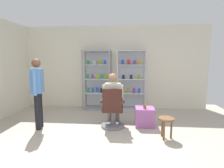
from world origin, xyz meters
The scene contains 10 objects.
ground_plane centered at (0.00, 0.00, 0.00)m, with size 7.20×7.20×0.00m, color #B2A899.
back_wall centered at (0.00, 3.00, 1.35)m, with size 6.00×0.10×2.70m, color silver.
display_cabinet_left centered at (-0.55, 2.76, 0.96)m, with size 0.90×0.45×1.90m.
display_cabinet_right centered at (0.55, 2.76, 0.96)m, with size 0.90×0.45×1.90m.
office_chair centered at (0.09, 1.11, 0.39)m, with size 0.57×0.56×0.96m.
seated_shopkeeper centered at (0.09, 1.27, 0.71)m, with size 0.50×0.57×1.29m.
storage_crate centered at (0.86, 1.30, 0.23)m, with size 0.45×0.42×0.45m, color #9E599E.
tea_glass centered at (0.85, 1.22, 0.50)m, with size 0.07×0.07×0.10m, color brown.
standing_customer centered at (-1.63, 0.95, 0.93)m, with size 0.29×0.51×1.63m.
wooden_stool centered at (1.22, 0.63, 0.35)m, with size 0.32×0.32×0.44m.
Camera 1 is at (0.42, -2.89, 1.59)m, focal length 28.23 mm.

